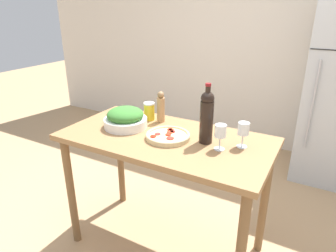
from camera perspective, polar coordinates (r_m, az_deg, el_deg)
The scene contains 10 objects.
ground_plane at distance 2.45m, azimuth -0.43°, elevation -21.51°, with size 14.00×14.00×0.00m, color tan.
wall_back at distance 3.82m, azimuth 16.22°, elevation 15.33°, with size 6.40×0.06×2.60m.
prep_counter at distance 2.00m, azimuth -0.49°, elevation -5.18°, with size 1.37×0.70×0.90m.
wine_bottle at distance 1.81m, azimuth 7.38°, elevation 1.90°, with size 0.08×0.08×0.37m.
wine_glass_near at distance 1.76m, azimuth 9.95°, elevation -1.20°, with size 0.07×0.07×0.16m.
wine_glass_far at distance 1.82m, azimuth 14.17°, elevation -0.75°, with size 0.07×0.07×0.16m.
pepper_mill at distance 2.16m, azimuth -1.38°, elevation 3.55°, with size 0.06×0.06×0.23m.
salad_bowl at distance 2.09m, azimuth -8.11°, elevation 1.46°, with size 0.30×0.30×0.14m.
homemade_pizza at distance 1.91m, azimuth -0.03°, elevation -1.89°, with size 0.28×0.28×0.03m.
salt_canister at distance 2.21m, azimuth -3.59°, elevation 2.83°, with size 0.08×0.08×0.13m.
Camera 1 is at (0.88, -1.55, 1.69)m, focal length 32.00 mm.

